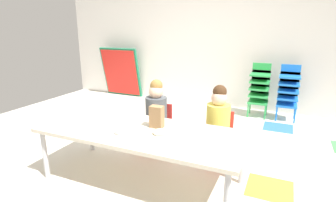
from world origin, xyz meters
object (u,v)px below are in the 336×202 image
at_px(donut_powdered_loose, 159,132).
at_px(kid_chair_blue_stack, 288,89).
at_px(craft_table, 141,134).
at_px(paper_plate_center_table, 159,142).
at_px(paper_bag_brown, 157,117).
at_px(folded_activity_table, 121,72).
at_px(paper_plate_near_edge, 121,134).
at_px(donut_powdered_on_plate, 121,132).
at_px(kid_chair_green_stack, 260,87).
at_px(seated_child_middle_seat, 218,118).
at_px(seated_child_near_camera, 157,110).

bearing_deg(donut_powdered_loose, kid_chair_blue_stack, 67.84).
relative_size(craft_table, paper_plate_center_table, 11.24).
distance_m(paper_bag_brown, donut_powdered_loose, 0.20).
relative_size(folded_activity_table, paper_plate_near_edge, 6.04).
xyz_separation_m(kid_chair_blue_stack, donut_powdered_on_plate, (-1.41, -2.81, 0.06)).
relative_size(kid_chair_green_stack, paper_plate_center_table, 5.11).
height_order(seated_child_middle_seat, kid_chair_green_stack, seated_child_middle_seat).
bearing_deg(donut_powdered_on_plate, kid_chair_blue_stack, 63.32).
xyz_separation_m(craft_table, paper_bag_brown, (0.11, 0.13, 0.15)).
relative_size(seated_child_near_camera, folded_activity_table, 0.84).
height_order(paper_plate_near_edge, paper_plate_center_table, same).
relative_size(craft_table, kid_chair_blue_stack, 2.20).
bearing_deg(paper_plate_center_table, craft_table, 146.46).
distance_m(kid_chair_green_stack, kid_chair_blue_stack, 0.46).
bearing_deg(craft_table, donut_powdered_loose, -5.31).
relative_size(paper_plate_near_edge, paper_plate_center_table, 1.00).
height_order(seated_child_near_camera, paper_bag_brown, seated_child_near_camera).
bearing_deg(seated_child_middle_seat, paper_bag_brown, -134.03).
bearing_deg(craft_table, paper_plate_center_table, -33.54).
relative_size(seated_child_near_camera, donut_powdered_loose, 7.35).
xyz_separation_m(kid_chair_green_stack, kid_chair_blue_stack, (0.46, 0.00, 0.00)).
distance_m(paper_plate_near_edge, donut_powdered_loose, 0.36).
bearing_deg(donut_powdered_loose, paper_bag_brown, 124.16).
bearing_deg(paper_plate_near_edge, craft_table, 54.84).
xyz_separation_m(kid_chair_blue_stack, paper_plate_center_table, (-1.01, -2.84, 0.04)).
height_order(craft_table, donut_powdered_loose, donut_powdered_loose).
bearing_deg(donut_powdered_on_plate, craft_table, 54.84).
xyz_separation_m(seated_child_near_camera, donut_powdered_on_plate, (0.03, -0.81, 0.02)).
distance_m(craft_table, donut_powdered_on_plate, 0.21).
distance_m(folded_activity_table, donut_powdered_on_plate, 3.64).
bearing_deg(seated_child_middle_seat, craft_table, -133.15).
bearing_deg(kid_chair_green_stack, donut_powdered_loose, -103.25).
height_order(kid_chair_blue_stack, paper_bag_brown, kid_chair_blue_stack).
relative_size(craft_table, kid_chair_green_stack, 2.20).
xyz_separation_m(seated_child_near_camera, paper_plate_near_edge, (0.03, -0.81, -0.00)).
distance_m(craft_table, seated_child_near_camera, 0.67).
relative_size(paper_bag_brown, donut_powdered_loose, 1.76).
bearing_deg(kid_chair_green_stack, paper_plate_near_edge, -108.76).
xyz_separation_m(craft_table, kid_chair_green_stack, (0.84, 2.65, 0.01)).
bearing_deg(paper_plate_near_edge, kid_chair_blue_stack, 63.32).
height_order(paper_plate_center_table, donut_powdered_loose, donut_powdered_loose).
bearing_deg(paper_plate_near_edge, donut_powdered_on_plate, 0.00).
height_order(craft_table, paper_plate_center_table, paper_plate_center_table).
bearing_deg(donut_powdered_on_plate, folded_activity_table, 123.73).
bearing_deg(seated_child_middle_seat, donut_powdered_on_plate, -131.66).
bearing_deg(paper_plate_near_edge, folded_activity_table, 123.73).
distance_m(kid_chair_blue_stack, paper_bag_brown, 2.79).
relative_size(folded_activity_table, donut_powdered_loose, 8.71).
distance_m(folded_activity_table, paper_bag_brown, 3.54).
bearing_deg(paper_plate_center_table, folded_activity_table, 128.50).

